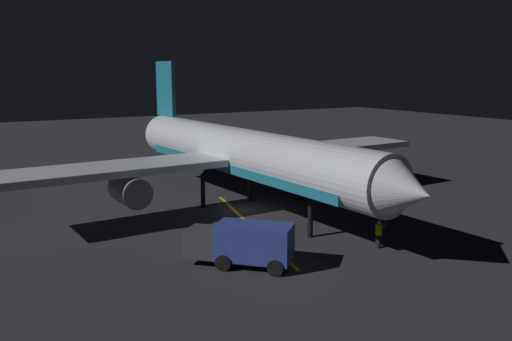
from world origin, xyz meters
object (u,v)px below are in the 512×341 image
airliner (239,154)px  traffic_cone_near_left (384,225)px  baggage_truck (244,244)px  ground_crew_worker (379,234)px  traffic_cone_near_right (201,232)px  catering_truck (318,181)px

airliner → traffic_cone_near_left: (-6.12, 9.86, -4.15)m
baggage_truck → ground_crew_worker: size_ratio=3.28×
traffic_cone_near_right → traffic_cone_near_left: bearing=157.7°
baggage_truck → catering_truck: 18.99m
baggage_truck → ground_crew_worker: baggage_truck is taller
airliner → catering_truck: 9.21m
traffic_cone_near_left → catering_truck: bearing=-102.5°
ground_crew_worker → traffic_cone_near_right: bearing=-42.4°
airliner → ground_crew_worker: size_ratio=21.09×
baggage_truck → traffic_cone_near_right: size_ratio=10.37×
airliner → traffic_cone_near_right: airliner is taller
baggage_truck → ground_crew_worker: (-8.69, 1.45, -0.37)m
catering_truck → traffic_cone_near_right: 15.45m
traffic_cone_near_left → traffic_cone_near_right: bearing=-22.3°
traffic_cone_near_left → traffic_cone_near_right: (11.75, -4.81, 0.00)m
catering_truck → traffic_cone_near_right: size_ratio=10.61×
baggage_truck → catering_truck: size_ratio=0.98×
baggage_truck → traffic_cone_near_left: 12.10m
airliner → traffic_cone_near_left: size_ratio=66.71×
baggage_truck → catering_truck: baggage_truck is taller
ground_crew_worker → traffic_cone_near_right: 11.49m
ground_crew_worker → traffic_cone_near_right: ground_crew_worker is taller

